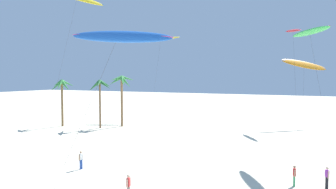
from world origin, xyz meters
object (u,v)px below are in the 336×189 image
Objects in this scene: flying_kite_5 at (293,31)px; person_near_right at (81,159)px; flying_kite_1 at (161,39)px; person_foreground_walker at (294,175)px; palm_tree_0 at (62,88)px; palm_tree_1 at (100,87)px; flying_kite_7 at (310,32)px; flying_kite_9 at (304,65)px; person_mid_field at (128,186)px; person_far_watcher at (327,177)px; palm_tree_2 at (121,84)px; flying_kite_2 at (117,37)px.

flying_kite_5 is 41.75m from person_near_right.
person_foreground_walker is at bearing -49.26° from flying_kite_1.
flying_kite_5 is at bearing 26.76° from palm_tree_0.
palm_tree_1 is 0.60× the size of flying_kite_7.
flying_kite_9 reaches higher than person_foreground_walker.
flying_kite_9 is at bearing 91.45° from person_foreground_walker.
flying_kite_5 is at bearing 98.37° from flying_kite_7.
palm_tree_1 reaches higher than person_mid_field.
palm_tree_1 reaches higher than person_far_watcher.
flying_kite_7 is at bearing -37.71° from flying_kite_1.
person_far_watcher is (39.98, -13.99, -5.56)m from palm_tree_0.
person_mid_field is at bearing -100.56° from flying_kite_5.
palm_tree_0 is at bearing 174.09° from flying_kite_7.
flying_kite_9 is (-1.39, 23.60, -2.51)m from flying_kite_7.
person_mid_field is at bearing -102.44° from flying_kite_9.
person_far_watcher is at bearing 33.28° from person_mid_field.
palm_tree_2 is at bearing 164.29° from flying_kite_7.
person_far_watcher reaches higher than person_foreground_walker.
person_mid_field reaches higher than person_near_right.
person_far_watcher is (1.70, -10.03, -12.10)m from flying_kite_7.
flying_kite_2 reaches higher than person_far_watcher.
person_mid_field is at bearing -65.86° from flying_kite_1.
flying_kite_7 is at bearing 87.09° from person_foreground_walker.
flying_kite_7 is at bearing -15.71° from palm_tree_2.
palm_tree_2 reaches higher than person_near_right.
palm_tree_0 is 10.21m from palm_tree_2.
flying_kite_9 reaches higher than flying_kite_2.
flying_kite_7 is 1.12× the size of flying_kite_9.
flying_kite_9 reaches higher than palm_tree_2.
flying_kite_9 reaches higher than palm_tree_1.
flying_kite_2 is at bearing -102.54° from flying_kite_9.
flying_kite_5 is at bearing 30.54° from palm_tree_1.
person_far_watcher is (12.30, 8.07, -0.01)m from person_mid_field.
person_mid_field is (27.68, -22.07, -5.55)m from palm_tree_0.
flying_kite_2 is at bearing -39.80° from palm_tree_0.
person_near_right is at bearing -42.12° from palm_tree_0.
flying_kite_5 is 6.30m from flying_kite_9.
flying_kite_9 is 42.43m from person_near_right.
flying_kite_7 reaches higher than person_near_right.
person_near_right is 0.99× the size of person_far_watcher.
flying_kite_7 is (28.99, -8.16, 5.89)m from palm_tree_2.
person_foreground_walker is at bearing -85.28° from flying_kite_5.
palm_tree_2 is at bearing 146.78° from person_foreground_walker.
palm_tree_0 is 41.98m from flying_kite_9.
flying_kite_9 is (29.72, 18.42, 3.85)m from palm_tree_1.
palm_tree_0 reaches higher than person_foreground_walker.
flying_kite_5 is at bearing -1.07° from flying_kite_1.
flying_kite_1 reaches higher than person_foreground_walker.
flying_kite_7 is at bearing -86.62° from flying_kite_9.
person_mid_field reaches higher than person_foreground_walker.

